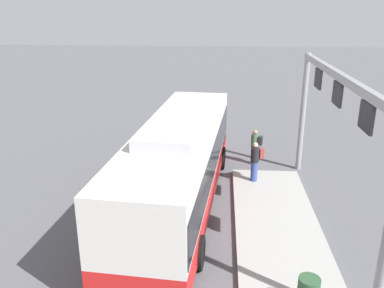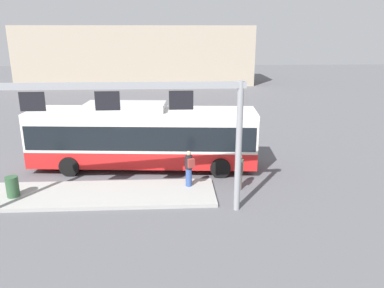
# 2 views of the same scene
# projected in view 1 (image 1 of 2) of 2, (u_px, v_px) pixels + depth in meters

# --- Properties ---
(ground_plane) EXTENTS (120.00, 120.00, 0.00)m
(ground_plane) POSITION_uv_depth(u_px,v_px,m) (180.00, 206.00, 15.07)
(ground_plane) COLOR #56565B
(platform_curb) EXTENTS (10.00, 2.80, 0.16)m
(platform_curb) POSITION_uv_depth(u_px,v_px,m) (279.00, 232.00, 13.23)
(platform_curb) COLOR #9E9E99
(platform_curb) RESTS_ON ground
(bus_main) EXTENTS (11.67, 3.45, 3.46)m
(bus_main) POSITION_uv_depth(u_px,v_px,m) (179.00, 161.00, 14.47)
(bus_main) COLOR red
(bus_main) RESTS_ON ground
(person_boarding) EXTENTS (0.48, 0.60, 1.67)m
(person_boarding) POSITION_uv_depth(u_px,v_px,m) (255.00, 160.00, 16.62)
(person_boarding) COLOR #334C8C
(person_boarding) RESTS_ON platform_curb
(person_waiting_near) EXTENTS (0.45, 0.59, 1.67)m
(person_waiting_near) POSITION_uv_depth(u_px,v_px,m) (255.00, 146.00, 18.79)
(person_waiting_near) COLOR slate
(person_waiting_near) RESTS_ON ground
(platform_sign_gantry) EXTENTS (10.20, 0.24, 5.20)m
(platform_sign_gantry) POSITION_uv_depth(u_px,v_px,m) (335.00, 116.00, 12.68)
(platform_sign_gantry) COLOR gray
(platform_sign_gantry) RESTS_ON ground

